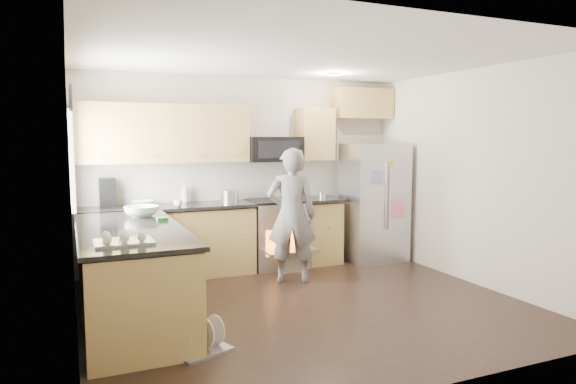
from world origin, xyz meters
name	(u,v)px	position (x,y,z in m)	size (l,w,h in m)	color
ground	(306,305)	(0.00, 0.00, 0.00)	(4.50, 4.50, 0.00)	black
room_shell	(302,148)	(-0.04, 0.02, 1.67)	(4.54, 4.04, 2.62)	beige
back_cabinet_run	(209,200)	(-0.59, 1.75, 0.96)	(4.45, 0.64, 2.50)	tan
peninsula	(131,274)	(-1.75, 0.25, 0.47)	(0.96, 2.36, 1.04)	tan
stove_range	(277,218)	(0.35, 1.69, 0.68)	(0.76, 0.97, 1.79)	#B7B7BC
refrigerator	(374,203)	(1.77, 1.45, 0.85)	(0.85, 0.68, 1.69)	#B7B7BC
person	(292,216)	(0.23, 0.90, 0.83)	(0.60, 0.40, 1.66)	gray
dish_rack	(200,343)	(-1.31, -0.73, 0.07)	(0.54, 0.49, 0.28)	#B7B7BC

